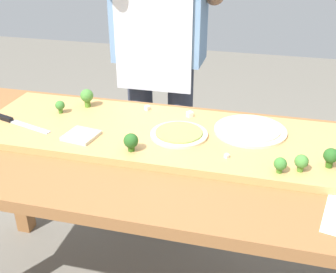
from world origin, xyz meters
TOP-DOWN VIEW (x-y plane):
  - prep_table at (0.00, 0.00)m, footprint 1.79×0.77m
  - cutting_board at (0.04, 0.09)m, footprint 1.45×0.45m
  - chefs_knife at (-0.58, 0.02)m, footprint 0.29×0.11m
  - pizza_whole_pesto_green at (0.05, 0.07)m, footprint 0.20×0.20m
  - pizza_whole_cheese_artichoke at (0.29, 0.16)m, footprint 0.26×0.26m
  - pizza_slice_near_left at (-0.27, -0.03)m, footprint 0.12×0.12m
  - broccoli_floret_front_left at (-0.36, 0.23)m, footprint 0.05×0.05m
  - broccoli_floret_back_mid at (0.46, -0.07)m, footprint 0.04×0.04m
  - broccoli_floret_center_left at (0.40, -0.09)m, footprint 0.04×0.04m
  - broccoli_floret_front_mid at (-0.44, 0.14)m, footprint 0.04×0.04m
  - broccoli_floret_back_left at (-0.07, -0.07)m, footprint 0.05×0.05m
  - broccoli_floret_center_right at (0.54, -0.02)m, footprint 0.05×0.05m
  - cheese_crumble_a at (0.06, 0.23)m, footprint 0.03×0.03m
  - cheese_crumble_b at (0.23, -0.04)m, footprint 0.02×0.02m
  - cheese_crumble_c at (-0.12, 0.25)m, footprint 0.02×0.02m
  - cook_center at (-0.16, 0.59)m, footprint 0.54×0.39m

SIDE VIEW (x-z plane):
  - prep_table at x=0.00m, z-range 0.29..1.06m
  - cutting_board at x=0.04m, z-range 0.77..0.80m
  - chefs_knife at x=-0.58m, z-range 0.80..0.81m
  - pizza_slice_near_left at x=-0.27m, z-range 0.80..0.81m
  - cheese_crumble_b at x=0.23m, z-range 0.80..0.81m
  - pizza_whole_pesto_green at x=0.05m, z-range 0.80..0.82m
  - pizza_whole_cheese_artichoke at x=0.29m, z-range 0.80..0.82m
  - cheese_crumble_c at x=-0.12m, z-range 0.80..0.82m
  - cheese_crumble_a at x=0.06m, z-range 0.80..0.82m
  - broccoli_floret_center_left at x=0.40m, z-range 0.80..0.85m
  - broccoli_floret_front_mid at x=-0.44m, z-range 0.81..0.86m
  - broccoli_floret_back_mid at x=0.46m, z-range 0.80..0.86m
  - broccoli_floret_back_left at x=-0.07m, z-range 0.80..0.87m
  - broccoli_floret_center_right at x=0.54m, z-range 0.81..0.87m
  - broccoli_floret_front_left at x=-0.36m, z-range 0.81..0.88m
  - cook_center at x=-0.16m, z-range 0.16..1.83m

